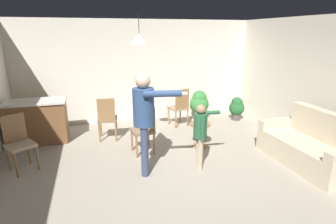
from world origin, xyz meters
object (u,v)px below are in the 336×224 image
at_px(person_adult, 145,114).
at_px(dining_chair_centre_back, 180,106).
at_px(couch_floral, 309,147).
at_px(dining_chair_spare, 18,141).
at_px(side_table_by_couch, 200,132).
at_px(potted_plant_by_wall, 237,107).
at_px(dining_chair_near_wall, 107,117).
at_px(spare_remote_on_table, 200,123).
at_px(dining_chair_by_counter, 146,127).
at_px(person_child, 201,129).
at_px(kitchen_counter, 38,122).
at_px(potted_plant_corner, 199,103).

xyz_separation_m(person_adult, dining_chair_centre_back, (1.33, 2.15, -0.54)).
relative_size(couch_floral, dining_chair_spare, 1.82).
relative_size(dining_chair_centre_back, dining_chair_spare, 1.00).
bearing_deg(person_adult, side_table_by_couch, 131.12).
bearing_deg(dining_chair_centre_back, potted_plant_by_wall, -11.58).
bearing_deg(dining_chair_near_wall, dining_chair_centre_back, 20.97).
bearing_deg(spare_remote_on_table, dining_chair_spare, 179.82).
bearing_deg(dining_chair_centre_back, dining_chair_by_counter, -144.73).
bearing_deg(side_table_by_couch, potted_plant_by_wall, 39.87).
bearing_deg(person_child, kitchen_counter, -119.84).
height_order(dining_chair_spare, potted_plant_corner, dining_chair_spare).
xyz_separation_m(side_table_by_couch, person_child, (-0.36, -0.86, 0.41)).
height_order(potted_plant_corner, potted_plant_by_wall, potted_plant_corner).
height_order(side_table_by_couch, spare_remote_on_table, spare_remote_on_table).
distance_m(dining_chair_centre_back, potted_plant_corner, 0.85).
bearing_deg(dining_chair_spare, dining_chair_near_wall, 177.71).
bearing_deg(potted_plant_by_wall, couch_floral, -90.89).
bearing_deg(potted_plant_corner, potted_plant_by_wall, -21.10).
height_order(side_table_by_couch, potted_plant_corner, potted_plant_corner).
distance_m(person_child, dining_chair_spare, 3.22).
distance_m(side_table_by_couch, person_child, 1.02).
distance_m(dining_chair_centre_back, spare_remote_on_table, 1.39).
height_order(side_table_by_couch, dining_chair_near_wall, dining_chair_near_wall).
height_order(side_table_by_couch, potted_plant_by_wall, potted_plant_by_wall).
relative_size(side_table_by_couch, person_child, 0.44).
bearing_deg(person_child, side_table_by_couch, 162.74).
distance_m(person_adult, person_child, 1.04).
xyz_separation_m(dining_chair_by_counter, spare_remote_on_table, (1.14, -0.08, -0.01)).
bearing_deg(dining_chair_centre_back, person_child, -112.48).
bearing_deg(potted_plant_by_wall, dining_chair_near_wall, -171.97).
relative_size(dining_chair_near_wall, potted_plant_by_wall, 1.53).
bearing_deg(dining_chair_spare, couch_floral, 133.49).
relative_size(person_adult, spare_remote_on_table, 13.50).
bearing_deg(couch_floral, potted_plant_corner, 15.17).
bearing_deg(kitchen_counter, potted_plant_corner, 7.76).
height_order(person_adult, dining_chair_spare, person_adult).
distance_m(dining_chair_near_wall, potted_plant_by_wall, 3.60).
bearing_deg(potted_plant_by_wall, kitchen_counter, -177.95).
distance_m(couch_floral, potted_plant_by_wall, 2.69).
relative_size(side_table_by_couch, dining_chair_near_wall, 0.52).
bearing_deg(side_table_by_couch, kitchen_counter, 159.79).
bearing_deg(spare_remote_on_table, person_child, -111.92).
xyz_separation_m(kitchen_counter, dining_chair_centre_back, (3.35, 0.13, 0.07)).
relative_size(kitchen_counter, dining_chair_spare, 1.26).
bearing_deg(spare_remote_on_table, person_adult, -150.02).
relative_size(dining_chair_by_counter, dining_chair_near_wall, 1.00).
bearing_deg(dining_chair_by_counter, couch_floral, -121.54).
bearing_deg(couch_floral, dining_chair_spare, 74.49).
relative_size(couch_floral, side_table_by_couch, 3.51).
height_order(person_child, dining_chair_by_counter, person_child).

